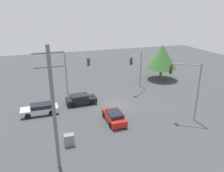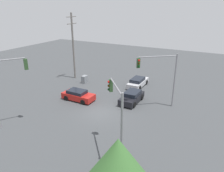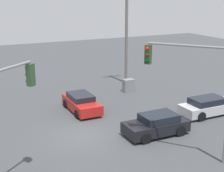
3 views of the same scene
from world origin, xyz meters
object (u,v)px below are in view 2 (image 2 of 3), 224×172
(sedan_red, at_px, (78,95))
(sedan_dark, at_px, (132,97))
(traffic_signal_aux, at_px, (117,108))
(sedan_silver, at_px, (138,82))
(traffic_signal_cross, at_px, (161,72))
(traffic_signal_main, at_px, (6,81))
(electrical_cabinet, at_px, (85,79))

(sedan_red, xyz_separation_m, sedan_dark, (-2.67, 6.21, 0.02))
(sedan_dark, distance_m, traffic_signal_aux, 10.66)
(sedan_red, height_order, sedan_silver, sedan_silver)
(sedan_red, relative_size, traffic_signal_aux, 0.69)
(sedan_red, bearing_deg, traffic_signal_cross, 106.08)
(traffic_signal_cross, xyz_separation_m, traffic_signal_aux, (9.76, -0.50, -0.31))
(traffic_signal_main, relative_size, traffic_signal_aux, 1.16)
(traffic_signal_cross, height_order, traffic_signal_aux, traffic_signal_cross)
(sedan_silver, bearing_deg, traffic_signal_cross, -48.78)
(sedan_red, relative_size, electrical_cabinet, 3.60)
(sedan_dark, relative_size, traffic_signal_cross, 0.64)
(traffic_signal_aux, bearing_deg, traffic_signal_main, 54.88)
(sedan_silver, relative_size, traffic_signal_main, 0.65)
(traffic_signal_cross, bearing_deg, sedan_dark, -37.68)
(sedan_dark, distance_m, traffic_signal_cross, 5.00)
(sedan_dark, distance_m, electrical_cabinet, 9.64)
(traffic_signal_main, relative_size, traffic_signal_cross, 1.09)
(sedan_dark, bearing_deg, sedan_red, 23.30)
(traffic_signal_main, bearing_deg, traffic_signal_cross, -13.85)
(sedan_dark, bearing_deg, sedan_silver, -75.65)
(traffic_signal_main, distance_m, electrical_cabinet, 14.30)
(traffic_signal_cross, bearing_deg, traffic_signal_main, 3.84)
(traffic_signal_main, bearing_deg, sedan_silver, 10.10)
(traffic_signal_main, distance_m, traffic_signal_cross, 15.87)
(sedan_silver, height_order, electrical_cabinet, sedan_silver)
(traffic_signal_aux, bearing_deg, sedan_dark, -24.12)
(sedan_red, distance_m, traffic_signal_cross, 10.60)
(sedan_dark, height_order, electrical_cabinet, sedan_dark)
(sedan_silver, bearing_deg, electrical_cabinet, -162.43)
(sedan_silver, xyz_separation_m, traffic_signal_cross, (5.37, 4.70, 3.76))
(traffic_signal_main, distance_m, traffic_signal_aux, 11.22)
(sedan_red, distance_m, traffic_signal_main, 9.24)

